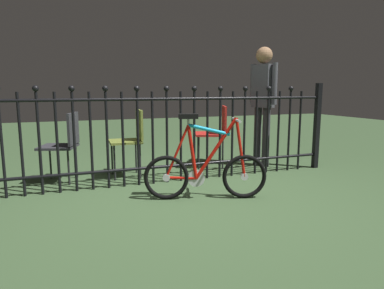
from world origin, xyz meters
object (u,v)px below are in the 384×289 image
(chair_red, at_px, (216,130))
(chair_olive, at_px, (131,136))
(bicycle, at_px, (205,170))
(chair_charcoal, at_px, (65,141))
(person_visitor, at_px, (263,95))

(chair_red, bearing_deg, chair_olive, -174.88)
(bicycle, bearing_deg, chair_charcoal, 137.19)
(chair_charcoal, bearing_deg, person_visitor, -1.49)
(bicycle, xyz_separation_m, chair_olive, (-0.53, 1.24, 0.23))
(bicycle, height_order, chair_olive, bicycle)
(chair_olive, relative_size, person_visitor, 0.50)
(bicycle, height_order, chair_red, chair_red)
(chair_red, bearing_deg, bicycle, -118.70)
(bicycle, bearing_deg, chair_red, 61.30)
(chair_red, distance_m, chair_charcoal, 2.10)
(chair_olive, distance_m, chair_charcoal, 0.83)
(bicycle, xyz_separation_m, chair_red, (0.74, 1.35, 0.25))
(chair_red, bearing_deg, chair_charcoal, -177.43)
(person_visitor, bearing_deg, bicycle, -140.17)
(chair_charcoal, height_order, person_visitor, person_visitor)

